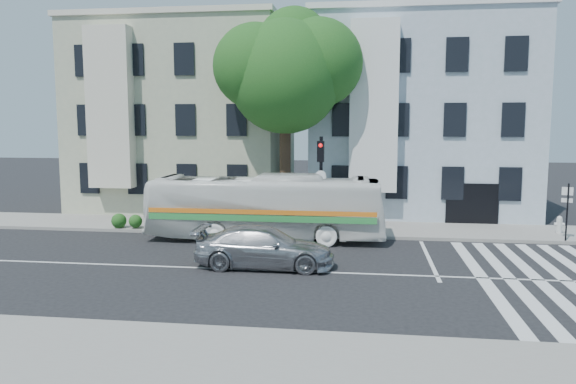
% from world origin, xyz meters
% --- Properties ---
extents(ground, '(120.00, 120.00, 0.00)m').
position_xyz_m(ground, '(0.00, 0.00, 0.00)').
color(ground, black).
rests_on(ground, ground).
extents(sidewalk_far, '(80.00, 4.00, 0.15)m').
position_xyz_m(sidewalk_far, '(0.00, 8.00, 0.07)').
color(sidewalk_far, gray).
rests_on(sidewalk_far, ground).
extents(sidewalk_near, '(80.00, 4.00, 0.15)m').
position_xyz_m(sidewalk_near, '(0.00, -8.00, 0.07)').
color(sidewalk_near, gray).
rests_on(sidewalk_near, ground).
extents(building_left, '(12.00, 10.00, 11.00)m').
position_xyz_m(building_left, '(-7.00, 15.00, 5.50)').
color(building_left, '#A1A78C').
rests_on(building_left, ground).
extents(building_right, '(12.00, 10.00, 11.00)m').
position_xyz_m(building_right, '(7.00, 15.00, 5.50)').
color(building_right, '#9EB1BC').
rests_on(building_right, ground).
extents(street_tree, '(7.30, 5.90, 11.10)m').
position_xyz_m(street_tree, '(0.06, 8.74, 7.83)').
color(street_tree, '#2D2116').
rests_on(street_tree, ground).
extents(bus, '(2.71, 10.67, 2.96)m').
position_xyz_m(bus, '(-0.42, 5.20, 1.48)').
color(bus, white).
rests_on(bus, ground).
extents(sedan, '(2.10, 5.10, 1.48)m').
position_xyz_m(sedan, '(0.39, 0.46, 0.74)').
color(sedan, '#AFB0B6').
rests_on(sedan, ground).
extents(hedge, '(8.54, 1.60, 0.70)m').
position_xyz_m(hedge, '(-3.63, 6.30, 0.50)').
color(hedge, '#2F6621').
rests_on(hedge, sidewalk_far).
extents(traffic_signal, '(0.49, 0.55, 4.64)m').
position_xyz_m(traffic_signal, '(2.00, 5.94, 2.99)').
color(traffic_signal, black).
rests_on(traffic_signal, ground).
extents(fire_hydrant, '(0.44, 0.26, 0.81)m').
position_xyz_m(fire_hydrant, '(12.97, 7.87, 0.56)').
color(fire_hydrant, silver).
rests_on(fire_hydrant, sidewalk_far).
extents(far_sign_pole, '(0.44, 0.22, 2.51)m').
position_xyz_m(far_sign_pole, '(12.67, 6.14, 1.74)').
color(far_sign_pole, black).
rests_on(far_sign_pole, sidewalk_far).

